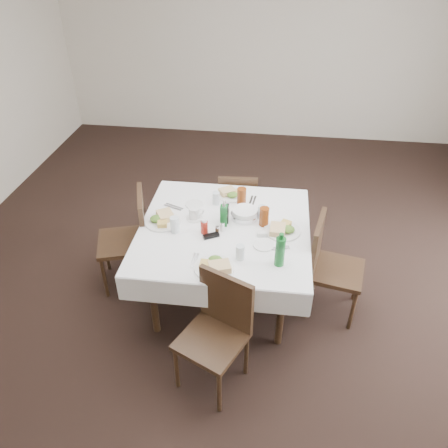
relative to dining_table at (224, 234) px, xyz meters
name	(u,v)px	position (x,y,z in m)	size (l,w,h in m)	color
ground_plane	(234,278)	(0.06, 0.22, -0.69)	(7.00, 7.00, 0.00)	black
room_shell	(236,109)	(0.06, 0.22, 1.02)	(6.04, 7.04, 2.80)	beige
dining_table	(224,234)	(0.00, 0.00, 0.00)	(1.44, 1.44, 0.76)	black
chair_north	(238,203)	(0.03, 0.85, -0.22)	(0.41, 0.41, 0.82)	black
chair_south	(218,325)	(0.07, -0.85, -0.17)	(0.57, 0.57, 0.91)	black
chair_east	(327,261)	(0.88, -0.04, -0.17)	(0.51, 0.51, 0.91)	black
chair_west	(132,234)	(-0.86, 0.10, -0.15)	(0.56, 0.56, 0.94)	black
meal_north	(231,194)	(0.00, 0.51, 0.10)	(0.27, 0.27, 0.06)	white
meal_south	(215,266)	(0.00, -0.53, 0.10)	(0.30, 0.30, 0.07)	white
meal_east	(282,229)	(0.48, 0.00, 0.10)	(0.30, 0.30, 0.07)	white
meal_west	(162,219)	(-0.53, 0.01, 0.10)	(0.30, 0.30, 0.07)	white
side_plate_a	(194,204)	(-0.31, 0.31, 0.08)	(0.16, 0.16, 0.01)	white
side_plate_b	(264,245)	(0.34, -0.20, 0.08)	(0.17, 0.17, 0.01)	white
water_n	(216,198)	(-0.12, 0.35, 0.14)	(0.06, 0.06, 0.12)	silver
water_s	(240,252)	(0.17, -0.39, 0.14)	(0.07, 0.07, 0.12)	silver
water_e	(262,212)	(0.30, 0.18, 0.14)	(0.07, 0.07, 0.12)	silver
water_w	(175,225)	(-0.39, -0.11, 0.14)	(0.07, 0.07, 0.14)	silver
iced_tea_a	(242,197)	(0.11, 0.36, 0.16)	(0.08, 0.08, 0.17)	maroon
iced_tea_b	(264,217)	(0.33, 0.08, 0.16)	(0.08, 0.08, 0.17)	maroon
bread_basket	(245,214)	(0.16, 0.17, 0.11)	(0.24, 0.24, 0.08)	silver
oil_cruet_dark	(226,213)	(0.00, 0.08, 0.17)	(0.05, 0.05, 0.22)	black
oil_cruet_green	(224,215)	(-0.01, 0.04, 0.18)	(0.06, 0.06, 0.24)	#146023
ketchup_bottle	(204,227)	(-0.15, -0.09, 0.14)	(0.06, 0.06, 0.13)	maroon
salt_shaker	(222,227)	(-0.01, -0.05, 0.12)	(0.04, 0.04, 0.08)	white
pepper_shaker	(217,230)	(-0.05, -0.09, 0.11)	(0.03, 0.03, 0.07)	#3E2718
coffee_mug	(194,214)	(-0.27, 0.10, 0.12)	(0.15, 0.14, 0.11)	white
sunglasses	(211,236)	(-0.09, -0.15, 0.09)	(0.14, 0.10, 0.03)	black
green_bottle	(280,251)	(0.47, -0.42, 0.20)	(0.07, 0.07, 0.28)	#146023
sugar_caddy	(262,234)	(0.32, -0.08, 0.10)	(0.09, 0.05, 0.04)	white
cutlery_n	(252,201)	(0.20, 0.43, 0.08)	(0.06, 0.19, 0.01)	silver
cutlery_s	(195,260)	(-0.16, -0.46, 0.08)	(0.05, 0.17, 0.01)	silver
cutlery_e	(279,248)	(0.47, -0.23, 0.08)	(0.17, 0.08, 0.01)	silver
cutlery_w	(174,207)	(-0.49, 0.24, 0.08)	(0.19, 0.11, 0.01)	silver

